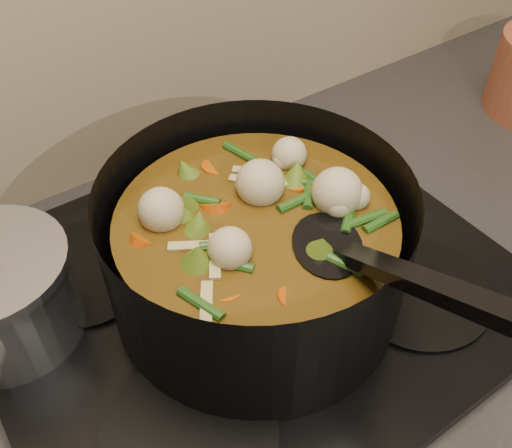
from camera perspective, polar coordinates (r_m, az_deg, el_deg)
counter at (r=1.12m, az=-0.51°, el=-21.51°), size 2.64×0.64×0.91m
stovetop at (r=0.72m, az=-0.75°, el=-6.26°), size 0.62×0.54×0.03m
stockpot at (r=0.64m, az=0.06°, el=-2.60°), size 0.42×0.50×0.25m
saucepan at (r=0.69m, az=-24.22°, el=-6.50°), size 0.17×0.17×0.14m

